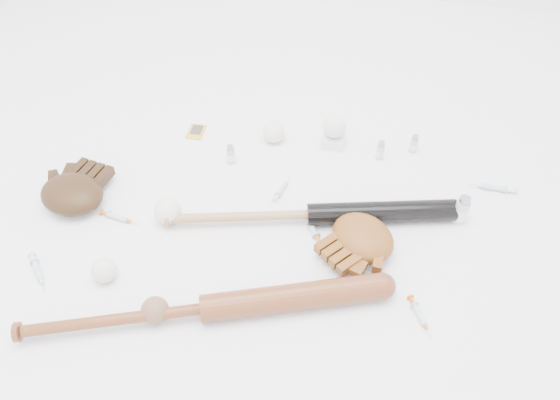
% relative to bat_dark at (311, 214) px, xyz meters
% --- Properties ---
extents(bat_dark, '(0.90, 0.28, 0.07)m').
position_rel_bat_dark_xyz_m(bat_dark, '(0.00, 0.00, 0.00)').
color(bat_dark, black).
rests_on(bat_dark, ground).
extents(bat_wood, '(0.96, 0.40, 0.07)m').
position_rel_bat_dark_xyz_m(bat_wood, '(-0.22, -0.37, 0.00)').
color(bat_wood, brown).
rests_on(bat_wood, ground).
extents(glove_dark, '(0.28, 0.28, 0.09)m').
position_rel_bat_dark_xyz_m(glove_dark, '(-0.73, -0.07, 0.01)').
color(glove_dark, black).
rests_on(glove_dark, ground).
extents(glove_tan, '(0.32, 0.32, 0.08)m').
position_rel_bat_dark_xyz_m(glove_tan, '(0.16, -0.06, 0.01)').
color(glove_tan, brown).
rests_on(glove_tan, ground).
extents(trading_card, '(0.06, 0.08, 0.00)m').
position_rel_bat_dark_xyz_m(trading_card, '(-0.46, 0.33, -0.03)').
color(trading_card, gold).
rests_on(trading_card, ground).
extents(pedestal, '(0.08, 0.08, 0.04)m').
position_rel_bat_dark_xyz_m(pedestal, '(0.02, 0.36, -0.01)').
color(pedestal, white).
rests_on(pedestal, ground).
extents(baseball_on_pedestal, '(0.08, 0.08, 0.08)m').
position_rel_bat_dark_xyz_m(baseball_on_pedestal, '(0.02, 0.36, 0.05)').
color(baseball_on_pedestal, white).
rests_on(baseball_on_pedestal, pedestal).
extents(baseball_left, '(0.08, 0.08, 0.08)m').
position_rel_bat_dark_xyz_m(baseball_left, '(-0.42, -0.08, 0.01)').
color(baseball_left, white).
rests_on(baseball_left, ground).
extents(baseball_upper, '(0.07, 0.07, 0.07)m').
position_rel_bat_dark_xyz_m(baseball_upper, '(-0.18, 0.34, 0.00)').
color(baseball_upper, white).
rests_on(baseball_upper, ground).
extents(baseball_mid, '(0.07, 0.07, 0.07)m').
position_rel_bat_dark_xyz_m(baseball_mid, '(-0.52, -0.31, 0.00)').
color(baseball_mid, white).
rests_on(baseball_mid, ground).
extents(baseball_aged, '(0.07, 0.07, 0.07)m').
position_rel_bat_dark_xyz_m(baseball_aged, '(-0.34, -0.40, 0.00)').
color(baseball_aged, brown).
rests_on(baseball_aged, ground).
extents(syringe_0, '(0.12, 0.13, 0.02)m').
position_rel_bat_dark_xyz_m(syringe_0, '(-0.71, -0.33, -0.02)').
color(syringe_0, '#ADBCC6').
rests_on(syringe_0, ground).
extents(syringe_1, '(0.10, 0.15, 0.02)m').
position_rel_bat_dark_xyz_m(syringe_1, '(0.01, -0.03, -0.02)').
color(syringe_1, '#ADBCC6').
rests_on(syringe_1, ground).
extents(syringe_2, '(0.06, 0.14, 0.02)m').
position_rel_bat_dark_xyz_m(syringe_2, '(-0.11, 0.11, -0.03)').
color(syringe_2, '#ADBCC6').
rests_on(syringe_2, ground).
extents(syringe_3, '(0.08, 0.13, 0.02)m').
position_rel_bat_dark_xyz_m(syringe_3, '(0.33, -0.27, -0.03)').
color(syringe_3, '#ADBCC6').
rests_on(syringe_3, ground).
extents(syringe_4, '(0.17, 0.03, 0.02)m').
position_rel_bat_dark_xyz_m(syringe_4, '(0.55, 0.24, -0.02)').
color(syringe_4, '#ADBCC6').
rests_on(syringe_4, ground).
extents(syringe_5, '(0.15, 0.05, 0.02)m').
position_rel_bat_dark_xyz_m(syringe_5, '(-0.57, -0.10, -0.02)').
color(syringe_5, '#ADBCC6').
rests_on(syringe_5, ground).
extents(vial_0, '(0.03, 0.03, 0.07)m').
position_rel_bat_dark_xyz_m(vial_0, '(0.18, 0.33, 0.00)').
color(vial_0, '#B0B9C1').
rests_on(vial_0, ground).
extents(vial_1, '(0.03, 0.03, 0.07)m').
position_rel_bat_dark_xyz_m(vial_1, '(0.29, 0.38, 0.00)').
color(vial_1, '#B0B9C1').
rests_on(vial_1, ground).
extents(vial_2, '(0.03, 0.03, 0.07)m').
position_rel_bat_dark_xyz_m(vial_2, '(-0.30, 0.21, 0.00)').
color(vial_2, '#B0B9C1').
rests_on(vial_2, ground).
extents(vial_3, '(0.04, 0.04, 0.10)m').
position_rel_bat_dark_xyz_m(vial_3, '(0.44, 0.09, 0.02)').
color(vial_3, '#B0B9C1').
rests_on(vial_3, ground).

